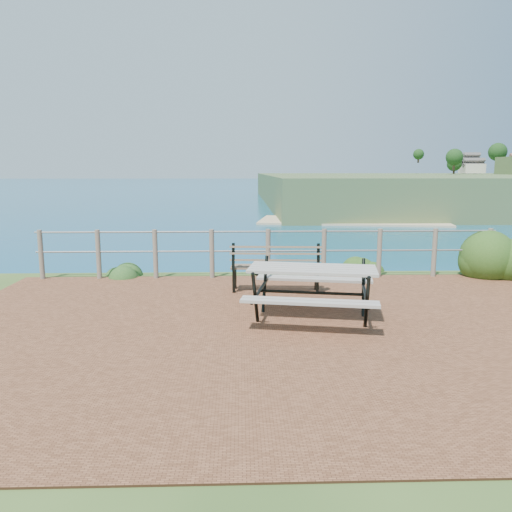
% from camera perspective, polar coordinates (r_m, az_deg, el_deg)
% --- Properties ---
extents(ground, '(10.00, 7.00, 0.12)m').
position_cam_1_polar(ground, '(7.09, 2.87, -8.36)').
color(ground, brown).
rests_on(ground, ground).
extents(ocean, '(1200.00, 1200.00, 0.00)m').
position_cam_1_polar(ocean, '(206.72, -1.62, 9.23)').
color(ocean, '#157680').
rests_on(ocean, ground).
extents(safety_railing, '(9.40, 0.10, 1.00)m').
position_cam_1_polar(safety_railing, '(10.21, 1.39, 0.60)').
color(safety_railing, '#6B5B4C').
rests_on(safety_railing, ground).
extents(picnic_table, '(1.96, 1.58, 0.78)m').
position_cam_1_polar(picnic_table, '(7.41, 6.41, -3.60)').
color(picnic_table, gray).
rests_on(picnic_table, ground).
extents(park_bench, '(1.65, 0.51, 0.92)m').
position_cam_1_polar(park_bench, '(9.05, 2.25, -0.40)').
color(park_bench, brown).
rests_on(park_bench, ground).
extents(shrub_right_edge, '(1.24, 1.24, 1.77)m').
position_cam_1_polar(shrub_right_edge, '(11.56, 25.84, -2.19)').
color(shrub_right_edge, '#234615').
rests_on(shrub_right_edge, ground).
extents(shrub_lip_west, '(0.71, 0.71, 0.42)m').
position_cam_1_polar(shrub_lip_west, '(10.84, -15.35, -2.29)').
color(shrub_lip_west, '#1B481B').
rests_on(shrub_lip_west, ground).
extents(shrub_lip_east, '(0.72, 0.72, 0.44)m').
position_cam_1_polar(shrub_lip_east, '(11.44, 12.41, -1.54)').
color(shrub_lip_east, '#234615').
rests_on(shrub_lip_east, ground).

